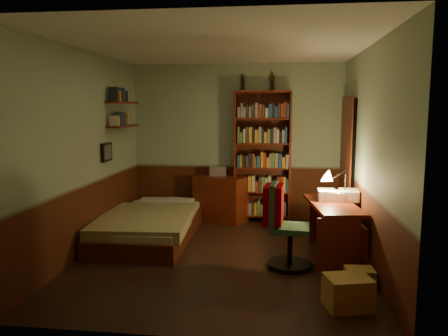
# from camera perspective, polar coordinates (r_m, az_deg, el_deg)

# --- Properties ---
(floor) EXTENTS (3.50, 4.00, 0.02)m
(floor) POSITION_cam_1_polar(r_m,az_deg,el_deg) (5.65, -0.32, -11.56)
(floor) COLOR black
(floor) RESTS_ON ground
(ceiling) EXTENTS (3.50, 4.00, 0.02)m
(ceiling) POSITION_cam_1_polar(r_m,az_deg,el_deg) (5.39, -0.34, 15.75)
(ceiling) COLOR silver
(ceiling) RESTS_ON wall_back
(wall_back) EXTENTS (3.50, 0.02, 2.60)m
(wall_back) POSITION_cam_1_polar(r_m,az_deg,el_deg) (7.36, 1.70, 3.38)
(wall_back) COLOR gray
(wall_back) RESTS_ON ground
(wall_left) EXTENTS (0.02, 4.00, 2.60)m
(wall_left) POSITION_cam_1_polar(r_m,az_deg,el_deg) (5.86, -17.67, 1.90)
(wall_left) COLOR gray
(wall_left) RESTS_ON ground
(wall_right) EXTENTS (0.02, 4.00, 2.60)m
(wall_right) POSITION_cam_1_polar(r_m,az_deg,el_deg) (5.43, 18.43, 1.43)
(wall_right) COLOR gray
(wall_right) RESTS_ON ground
(wall_front) EXTENTS (3.50, 0.02, 2.60)m
(wall_front) POSITION_cam_1_polar(r_m,az_deg,el_deg) (3.40, -4.71, -1.76)
(wall_front) COLOR gray
(wall_front) RESTS_ON ground
(doorway) EXTENTS (0.06, 0.90, 2.00)m
(doorway) POSITION_cam_1_polar(r_m,az_deg,el_deg) (6.73, 15.84, 0.11)
(doorway) COLOR black
(doorway) RESTS_ON ground
(door_trim) EXTENTS (0.02, 0.98, 2.08)m
(door_trim) POSITION_cam_1_polar(r_m,az_deg,el_deg) (6.72, 15.55, 0.11)
(door_trim) COLOR #45190D
(door_trim) RESTS_ON ground
(bed) EXTENTS (1.21, 2.21, 0.65)m
(bed) POSITION_cam_1_polar(r_m,az_deg,el_deg) (6.44, -9.65, -6.13)
(bed) COLOR olive
(bed) RESTS_ON ground
(dresser) EXTENTS (0.94, 0.73, 0.75)m
(dresser) POSITION_cam_1_polar(r_m,az_deg,el_deg) (7.27, -0.47, -4.03)
(dresser) COLOR #55190B
(dresser) RESTS_ON ground
(mini_stereo) EXTENTS (0.30, 0.25, 0.15)m
(mini_stereo) POSITION_cam_1_polar(r_m,az_deg,el_deg) (7.32, -0.83, -0.38)
(mini_stereo) COLOR #B2B2B7
(mini_stereo) RESTS_ON dresser
(bookshelf) EXTENTS (0.93, 0.32, 2.15)m
(bookshelf) POSITION_cam_1_polar(r_m,az_deg,el_deg) (7.19, 5.02, 1.44)
(bookshelf) COLOR #55190B
(bookshelf) RESTS_ON ground
(bottle_left) EXTENTS (0.07, 0.07, 0.22)m
(bottle_left) POSITION_cam_1_polar(r_m,az_deg,el_deg) (7.28, 2.46, 10.86)
(bottle_left) COLOR black
(bottle_left) RESTS_ON bookshelf
(bottle_right) EXTENTS (0.08, 0.08, 0.25)m
(bottle_right) POSITION_cam_1_polar(r_m,az_deg,el_deg) (7.26, 6.30, 10.96)
(bottle_right) COLOR black
(bottle_right) RESTS_ON bookshelf
(desk) EXTENTS (0.68, 1.31, 0.67)m
(desk) POSITION_cam_1_polar(r_m,az_deg,el_deg) (5.78, 13.93, -7.76)
(desk) COLOR #55190B
(desk) RESTS_ON ground
(paper_stack) EXTENTS (0.28, 0.36, 0.13)m
(paper_stack) POSITION_cam_1_polar(r_m,az_deg,el_deg) (5.95, 15.99, -3.41)
(paper_stack) COLOR silver
(paper_stack) RESTS_ON desk
(desk_lamp) EXTENTS (0.23, 0.23, 0.63)m
(desk_lamp) POSITION_cam_1_polar(r_m,az_deg,el_deg) (5.86, 15.60, -1.09)
(desk_lamp) COLOR black
(desk_lamp) RESTS_ON desk
(office_chair) EXTENTS (0.49, 0.44, 0.91)m
(office_chair) POSITION_cam_1_polar(r_m,az_deg,el_deg) (5.21, 8.65, -7.99)
(office_chair) COLOR #2C5131
(office_chair) RESTS_ON ground
(red_jacket) EXTENTS (0.23, 0.39, 0.45)m
(red_jacket) POSITION_cam_1_polar(r_m,az_deg,el_deg) (5.27, 6.28, -0.22)
(red_jacket) COLOR #A5000A
(red_jacket) RESTS_ON office_chair
(wall_shelf_lower) EXTENTS (0.20, 0.90, 0.03)m
(wall_shelf_lower) POSITION_cam_1_polar(r_m,az_deg,el_deg) (6.81, -12.98, 5.37)
(wall_shelf_lower) COLOR #55190B
(wall_shelf_lower) RESTS_ON wall_left
(wall_shelf_upper) EXTENTS (0.20, 0.90, 0.03)m
(wall_shelf_upper) POSITION_cam_1_polar(r_m,az_deg,el_deg) (6.80, -13.07, 8.31)
(wall_shelf_upper) COLOR #55190B
(wall_shelf_upper) RESTS_ON wall_left
(framed_picture) EXTENTS (0.04, 0.32, 0.26)m
(framed_picture) POSITION_cam_1_polar(r_m,az_deg,el_deg) (6.39, -15.09, 2.01)
(framed_picture) COLOR black
(framed_picture) RESTS_ON wall_left
(cardboard_box_a) EXTENTS (0.47, 0.42, 0.30)m
(cardboard_box_a) POSITION_cam_1_polar(r_m,az_deg,el_deg) (4.41, 15.86, -15.37)
(cardboard_box_a) COLOR olive
(cardboard_box_a) RESTS_ON ground
(cardboard_box_b) EXTENTS (0.30, 0.26, 0.20)m
(cardboard_box_b) POSITION_cam_1_polar(r_m,az_deg,el_deg) (4.92, 17.28, -13.55)
(cardboard_box_b) COLOR olive
(cardboard_box_b) RESTS_ON ground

